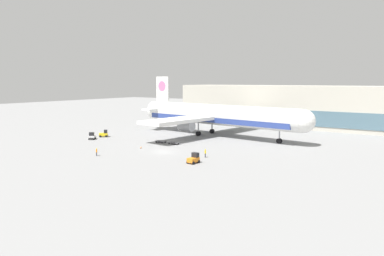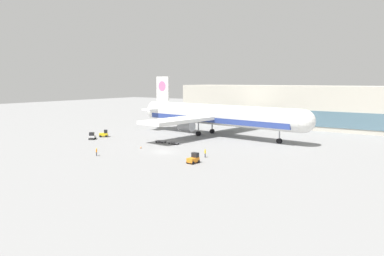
{
  "view_description": "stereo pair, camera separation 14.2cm",
  "coord_description": "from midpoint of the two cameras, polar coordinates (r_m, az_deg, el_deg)",
  "views": [
    {
      "loc": [
        51.94,
        -63.28,
        15.71
      ],
      "look_at": [
        -0.84,
        12.36,
        4.0
      ],
      "focal_mm": 35.0,
      "sensor_mm": 36.0,
      "label": 1
    },
    {
      "loc": [
        52.06,
        -63.2,
        15.71
      ],
      "look_at": [
        -0.84,
        12.36,
        4.0
      ],
      "focal_mm": 35.0,
      "sensor_mm": 36.0,
      "label": 2
    }
  ],
  "objects": [
    {
      "name": "baggage_dolly_second",
      "position": [
        93.01,
        -2.84,
        -2.25
      ],
      "size": [
        3.71,
        1.54,
        0.48
      ],
      "rotation": [
        0.0,
        0.0,
        0.01
      ],
      "color": "#56565B",
      "rests_on": "ground_plane"
    },
    {
      "name": "baggage_tug_foreground",
      "position": [
        107.72,
        -13.3,
        -0.88
      ],
      "size": [
        2.74,
        2.72,
        2.0
      ],
      "rotation": [
        0.0,
        0.0,
        0.77
      ],
      "color": "yellow",
      "rests_on": "ground_plane"
    },
    {
      "name": "ground_crew_far",
      "position": [
        77.02,
        1.98,
        -3.75
      ],
      "size": [
        0.43,
        0.43,
        1.76
      ],
      "rotation": [
        0.0,
        0.0,
        2.35
      ],
      "color": "black",
      "rests_on": "ground_plane"
    },
    {
      "name": "ground_plane",
      "position": [
        83.37,
        -4.45,
        -3.65
      ],
      "size": [
        400.0,
        400.0,
        0.0
      ],
      "primitive_type": "plane",
      "color": "gray"
    },
    {
      "name": "terminal_building",
      "position": [
        133.85,
        16.68,
        3.19
      ],
      "size": [
        90.0,
        18.2,
        14.0
      ],
      "color": "#BCB7A8",
      "rests_on": "ground_plane"
    },
    {
      "name": "airplane_main",
      "position": [
        106.93,
        3.42,
        1.93
      ],
      "size": [
        58.01,
        48.58,
        17.0
      ],
      "rotation": [
        0.0,
        0.0,
        -0.11
      ],
      "color": "white",
      "rests_on": "ground_plane"
    },
    {
      "name": "baggage_dolly_lead",
      "position": [
        95.49,
        -4.82,
        -2.02
      ],
      "size": [
        3.71,
        1.54,
        0.48
      ],
      "rotation": [
        0.0,
        0.0,
        0.01
      ],
      "color": "#56565B",
      "rests_on": "ground_plane"
    },
    {
      "name": "baggage_tug_far",
      "position": [
        71.7,
        0.22,
        -4.7
      ],
      "size": [
        1.82,
        2.56,
        2.0
      ],
      "rotation": [
        0.0,
        0.0,
        1.49
      ],
      "color": "orange",
      "rests_on": "ground_plane"
    },
    {
      "name": "baggage_tug_mid",
      "position": [
        103.93,
        -15.02,
        -1.22
      ],
      "size": [
        2.65,
        2.8,
        2.0
      ],
      "rotation": [
        0.0,
        0.0,
        -0.91
      ],
      "color": "silver",
      "rests_on": "ground_plane"
    },
    {
      "name": "traffic_cone_near",
      "position": [
        88.18,
        -7.83,
        -2.92
      ],
      "size": [
        0.4,
        0.4,
        0.56
      ],
      "color": "black",
      "rests_on": "ground_plane"
    },
    {
      "name": "ground_crew_near",
      "position": [
        81.02,
        -14.39,
        -3.48
      ],
      "size": [
        0.49,
        0.38,
        1.67
      ],
      "rotation": [
        0.0,
        0.0,
        5.71
      ],
      "color": "black",
      "rests_on": "ground_plane"
    }
  ]
}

